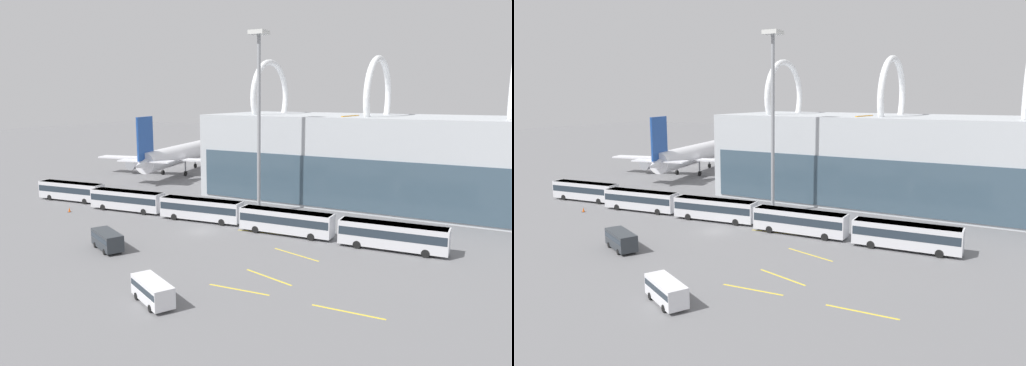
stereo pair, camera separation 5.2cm
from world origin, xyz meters
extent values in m
plane|color=slate|center=(0.00, 0.00, 0.00)|extent=(440.00, 440.00, 0.00)
torus|color=white|center=(-6.05, 32.08, 18.37)|extent=(1.10, 14.66, 14.66)
torus|color=white|center=(15.24, 32.08, 18.37)|extent=(1.10, 14.66, 14.66)
cylinder|color=white|center=(-35.19, 39.44, 4.66)|extent=(11.71, 32.50, 4.58)
sphere|color=white|center=(-38.81, 55.17, 4.66)|extent=(4.49, 4.49, 4.49)
cone|color=white|center=(-31.57, 23.70, 4.66)|extent=(5.83, 7.88, 4.35)
cube|color=white|center=(-34.75, 37.52, 3.86)|extent=(38.67, 12.14, 0.35)
cylinder|color=gray|center=(-45.35, 35.07, 2.28)|extent=(3.32, 3.74, 2.66)
cylinder|color=gray|center=(-24.14, 39.96, 2.28)|extent=(3.32, 3.74, 2.66)
cube|color=#1E4799|center=(-31.74, 24.47, 9.89)|extent=(1.82, 6.29, 9.09)
cube|color=white|center=(-31.74, 24.47, 5.12)|extent=(12.32, 5.79, 0.28)
cylinder|color=gray|center=(-37.62, 49.99, 2.38)|extent=(0.36, 0.36, 3.65)
cylinder|color=black|center=(-37.62, 49.99, 0.55)|extent=(0.69, 1.17, 1.10)
cylinder|color=gray|center=(-37.65, 36.85, 2.38)|extent=(0.36, 0.36, 3.65)
cylinder|color=black|center=(-37.65, 36.85, 0.55)|extent=(0.69, 1.17, 1.10)
cylinder|color=gray|center=(-31.85, 38.18, 2.38)|extent=(0.36, 0.36, 3.65)
cylinder|color=black|center=(-31.85, 38.18, 0.55)|extent=(0.69, 1.17, 1.10)
cylinder|color=silver|center=(13.27, 42.75, 5.03)|extent=(8.25, 33.11, 5.48)
sphere|color=silver|center=(14.67, 59.08, 5.03)|extent=(5.38, 5.38, 5.38)
cone|color=silver|center=(11.88, 26.43, 5.03)|extent=(5.80, 7.61, 5.21)
cube|color=silver|center=(13.10, 40.76, 4.07)|extent=(35.65, 6.32, 0.35)
cylinder|color=gray|center=(3.20, 41.61, 2.49)|extent=(2.96, 3.72, 2.67)
cylinder|color=gray|center=(23.01, 39.92, 2.49)|extent=(2.96, 3.72, 2.67)
cube|color=orange|center=(11.95, 27.23, 10.65)|extent=(0.97, 6.73, 9.60)
cube|color=silver|center=(11.95, 27.23, 5.58)|extent=(14.48, 4.40, 0.28)
cylinder|color=gray|center=(14.21, 53.70, 2.52)|extent=(0.36, 0.36, 3.94)
cylinder|color=black|center=(14.21, 53.70, 0.55)|extent=(0.54, 1.13, 1.10)
cylinder|color=gray|center=(9.55, 41.07, 2.52)|extent=(0.36, 0.36, 3.94)
cylinder|color=black|center=(9.55, 41.07, 0.55)|extent=(0.54, 1.13, 1.10)
cylinder|color=gray|center=(16.65, 40.46, 2.52)|extent=(0.36, 0.36, 3.94)
cylinder|color=black|center=(16.65, 40.46, 0.55)|extent=(0.54, 1.13, 1.10)
cube|color=silver|center=(-32.45, 5.19, 1.88)|extent=(13.39, 3.76, 3.00)
cube|color=#232D38|center=(-32.45, 5.19, 2.18)|extent=(13.13, 3.77, 1.05)
cube|color=silver|center=(-32.45, 5.19, 3.32)|extent=(12.99, 3.65, 0.12)
cylinder|color=black|center=(-28.48, 6.73, 0.50)|extent=(1.02, 0.39, 1.00)
cylinder|color=black|center=(-28.26, 4.43, 0.50)|extent=(1.02, 0.39, 1.00)
cylinder|color=black|center=(-36.64, 5.95, 0.50)|extent=(1.02, 0.39, 1.00)
cylinder|color=black|center=(-36.42, 3.65, 0.50)|extent=(1.02, 0.39, 1.00)
cube|color=silver|center=(-17.95, 4.15, 1.88)|extent=(13.39, 3.77, 3.00)
cube|color=#232D38|center=(-17.95, 4.15, 2.18)|extent=(13.13, 3.77, 1.05)
cube|color=silver|center=(-17.95, 4.15, 3.32)|extent=(12.99, 3.66, 0.12)
cylinder|color=black|center=(-13.98, 5.69, 0.50)|extent=(1.02, 0.39, 1.00)
cylinder|color=black|center=(-13.76, 3.39, 0.50)|extent=(1.02, 0.39, 1.00)
cylinder|color=black|center=(-22.13, 4.90, 0.50)|extent=(1.02, 0.39, 1.00)
cylinder|color=black|center=(-21.91, 2.60, 0.50)|extent=(1.02, 0.39, 1.00)
cube|color=silver|center=(-3.44, 4.68, 1.88)|extent=(13.39, 3.77, 3.00)
cube|color=#232D38|center=(-3.44, 4.68, 2.18)|extent=(13.13, 3.77, 1.05)
cube|color=silver|center=(-3.44, 4.68, 3.32)|extent=(12.99, 3.65, 0.12)
cylinder|color=black|center=(0.52, 6.22, 0.50)|extent=(1.02, 0.39, 1.00)
cylinder|color=black|center=(0.75, 3.92, 0.50)|extent=(1.02, 0.39, 1.00)
cylinder|color=black|center=(-7.63, 5.44, 0.50)|extent=(1.02, 0.39, 1.00)
cylinder|color=black|center=(-7.41, 3.14, 0.50)|extent=(1.02, 0.39, 1.00)
cube|color=silver|center=(11.06, 4.21, 1.88)|extent=(13.31, 3.08, 3.00)
cube|color=#232D38|center=(11.06, 4.21, 2.18)|extent=(13.04, 3.10, 1.05)
cube|color=silver|center=(11.06, 4.21, 3.32)|extent=(12.91, 2.99, 0.12)
cylinder|color=black|center=(15.10, 5.54, 0.50)|extent=(1.01, 0.34, 1.00)
cylinder|color=black|center=(15.20, 3.23, 0.50)|extent=(1.01, 0.34, 1.00)
cylinder|color=black|center=(6.92, 5.18, 0.50)|extent=(1.01, 0.34, 1.00)
cylinder|color=black|center=(7.02, 2.88, 0.50)|extent=(1.01, 0.34, 1.00)
cube|color=silver|center=(25.57, 4.27, 1.88)|extent=(13.33, 3.26, 3.00)
cube|color=#232D38|center=(25.57, 4.27, 2.18)|extent=(13.07, 3.27, 1.05)
cube|color=silver|center=(25.57, 4.27, 3.32)|extent=(12.93, 3.16, 0.12)
cylinder|color=black|center=(29.59, 5.66, 0.50)|extent=(1.02, 0.36, 1.00)
cylinder|color=black|center=(29.72, 3.35, 0.50)|extent=(1.02, 0.36, 1.00)
cylinder|color=black|center=(21.41, 5.19, 0.50)|extent=(1.02, 0.36, 1.00)
cylinder|color=black|center=(21.55, 2.89, 0.50)|extent=(1.02, 0.36, 1.00)
cube|color=#2D3338|center=(-5.27, -12.67, 1.29)|extent=(6.32, 4.48, 1.99)
cube|color=#232D38|center=(-5.27, -12.67, 1.61)|extent=(6.17, 4.42, 0.60)
cylinder|color=black|center=(-7.26, -12.84, 0.35)|extent=(0.73, 0.50, 0.70)
cylinder|color=black|center=(-6.41, -11.03, 0.35)|extent=(0.73, 0.50, 0.70)
cylinder|color=black|center=(-4.12, -14.32, 0.35)|extent=(0.73, 0.50, 0.70)
cylinder|color=black|center=(-3.27, -12.51, 0.35)|extent=(0.73, 0.50, 0.70)
cube|color=silver|center=(10.43, -22.46, 1.26)|extent=(6.02, 4.34, 1.92)
cube|color=#232D38|center=(10.43, -22.46, 1.56)|extent=(5.87, 4.28, 0.58)
cylinder|color=black|center=(12.34, -22.37, 0.35)|extent=(0.72, 0.51, 0.70)
cylinder|color=black|center=(11.50, -24.03, 0.35)|extent=(0.72, 0.51, 0.70)
cylinder|color=black|center=(9.36, -20.88, 0.35)|extent=(0.72, 0.51, 0.70)
cylinder|color=black|center=(8.53, -22.54, 0.35)|extent=(0.72, 0.51, 0.70)
cylinder|color=gray|center=(1.78, 13.31, 14.02)|extent=(0.55, 0.55, 28.04)
cube|color=silver|center=(1.78, 13.31, 28.30)|extent=(2.55, 2.55, 0.64)
cube|color=yellow|center=(16.59, -11.34, 0.00)|extent=(6.36, 2.12, 0.01)
cube|color=yellow|center=(26.70, -15.45, 0.00)|extent=(6.73, 0.49, 0.01)
cube|color=yellow|center=(15.64, -15.78, 0.00)|extent=(6.62, 0.70, 0.01)
cube|color=yellow|center=(9.10, 3.81, 0.00)|extent=(10.11, 1.76, 0.01)
cube|color=yellow|center=(15.96, -3.05, 0.00)|extent=(6.77, 2.21, 0.01)
cube|color=yellow|center=(-14.11, 6.82, 0.00)|extent=(5.80, 2.63, 0.01)
cube|color=black|center=(-25.76, -1.03, 0.01)|extent=(0.54, 0.54, 0.02)
cone|color=#EA5914|center=(-25.76, -1.03, 0.40)|extent=(0.40, 0.40, 0.75)
camera|label=1|loc=(39.85, -55.52, 18.90)|focal=35.00mm
camera|label=2|loc=(39.89, -55.49, 18.90)|focal=35.00mm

